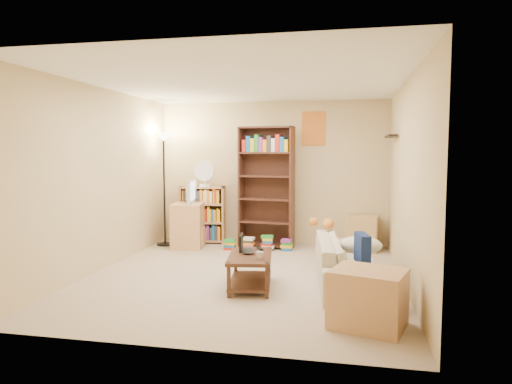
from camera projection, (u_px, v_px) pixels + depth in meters
room at (244, 152)px, 5.81m from camera, size 4.50×4.54×2.52m
sofa at (349, 262)px, 5.57m from camera, size 2.08×1.16×0.56m
navy_pillow at (362, 248)px, 5.13m from camera, size 0.18×0.38×0.33m
cream_blanket at (361, 245)px, 5.59m from camera, size 0.52×0.37×0.22m
tabby_cat at (326, 223)px, 6.29m from camera, size 0.44×0.19×0.15m
coffee_table at (250, 267)px, 5.43m from camera, size 0.62×0.96×0.40m
laptop at (252, 251)px, 5.55m from camera, size 0.43×0.38×0.02m
laptop_screen at (241, 242)px, 5.55m from camera, size 0.06×0.30×0.20m
mug at (260, 255)px, 5.20m from camera, size 0.14×0.14×0.08m
tv_remote at (260, 249)px, 5.71m from camera, size 0.11×0.17×0.02m
tv_stand at (188, 225)px, 7.81m from camera, size 0.61×0.77×0.75m
television at (188, 191)px, 7.76m from camera, size 0.72×0.31×0.40m
tall_bookshelf at (266, 184)px, 7.69m from camera, size 0.95×0.40×2.04m
short_bookshelf at (203, 214)px, 8.14m from camera, size 0.82×0.43×1.01m
desk_fan at (204, 173)px, 8.02m from camera, size 0.36×0.20×0.46m
floor_lamp at (164, 156)px, 7.83m from camera, size 0.33×0.33×1.95m
side_table at (362, 233)px, 7.54m from camera, size 0.57×0.57×0.57m
end_cabinet at (368, 298)px, 4.21m from camera, size 0.78×0.70×0.54m
book_stacks at (259, 244)px, 7.53m from camera, size 1.13×0.28×0.25m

